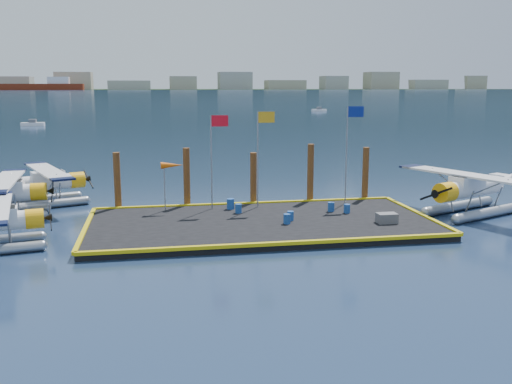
# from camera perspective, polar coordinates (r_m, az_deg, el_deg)

# --- Properties ---
(ground) EXTENTS (4000.00, 4000.00, 0.00)m
(ground) POSITION_cam_1_polar(r_m,az_deg,el_deg) (33.78, 0.50, -3.54)
(ground) COLOR #182948
(ground) RESTS_ON ground
(dock) EXTENTS (20.00, 10.00, 0.40)m
(dock) POSITION_cam_1_polar(r_m,az_deg,el_deg) (33.73, 0.50, -3.21)
(dock) COLOR black
(dock) RESTS_ON ground
(dock_bumpers) EXTENTS (20.25, 10.25, 0.18)m
(dock_bumpers) POSITION_cam_1_polar(r_m,az_deg,el_deg) (33.66, 0.50, -2.73)
(dock_bumpers) COLOR gold
(dock_bumpers) RESTS_ON dock
(far_backdrop) EXTENTS (3050.00, 2050.00, 810.00)m
(far_backdrop) POSITION_cam_1_polar(r_m,az_deg,el_deg) (1786.70, -2.40, 10.76)
(far_backdrop) COLOR black
(far_backdrop) RESTS_ON ground
(seaplane_b) EXTENTS (8.38, 9.24, 3.28)m
(seaplane_b) POSITION_cam_1_polar(r_m,az_deg,el_deg) (39.20, -24.23, -0.36)
(seaplane_b) COLOR #8F949C
(seaplane_b) RESTS_ON ground
(seaplane_c) EXTENTS (8.66, 9.15, 3.32)m
(seaplane_c) POSITION_cam_1_polar(r_m,az_deg,el_deg) (42.08, -20.54, 0.63)
(seaplane_c) COLOR #8F949C
(seaplane_c) RESTS_ON ground
(seaplane_d) EXTENTS (9.38, 9.87, 3.60)m
(seaplane_d) POSITION_cam_1_polar(r_m,az_deg,el_deg) (39.14, 20.69, 0.09)
(seaplane_d) COLOR #8F949C
(seaplane_d) RESTS_ON ground
(drum_0) EXTENTS (0.41, 0.41, 0.57)m
(drum_0) POSITION_cam_1_polar(r_m,az_deg,el_deg) (35.63, -1.77, -1.66)
(drum_0) COLOR #1A4591
(drum_0) RESTS_ON dock
(drum_1) EXTENTS (0.40, 0.40, 0.56)m
(drum_1) POSITION_cam_1_polar(r_m,az_deg,el_deg) (33.71, 3.45, -2.40)
(drum_1) COLOR #1A4591
(drum_1) RESTS_ON dock
(drum_2) EXTENTS (0.41, 0.41, 0.58)m
(drum_2) POSITION_cam_1_polar(r_m,az_deg,el_deg) (36.36, 7.52, -1.48)
(drum_2) COLOR #1A4591
(drum_2) RESTS_ON dock
(drum_3) EXTENTS (0.41, 0.41, 0.57)m
(drum_3) POSITION_cam_1_polar(r_m,az_deg,el_deg) (32.92, 3.11, -2.70)
(drum_3) COLOR #1A4591
(drum_3) RESTS_ON dock
(drum_4) EXTENTS (0.39, 0.39, 0.55)m
(drum_4) POSITION_cam_1_polar(r_m,az_deg,el_deg) (36.06, 9.08, -1.65)
(drum_4) COLOR #1A4591
(drum_4) RESTS_ON dock
(drum_5) EXTENTS (0.48, 0.48, 0.68)m
(drum_5) POSITION_cam_1_polar(r_m,az_deg,el_deg) (36.74, -2.57, -1.20)
(drum_5) COLOR #1A4591
(drum_5) RESTS_ON dock
(crate) EXTENTS (1.13, 0.76, 0.57)m
(crate) POSITION_cam_1_polar(r_m,az_deg,el_deg) (33.95, 12.94, -2.55)
(crate) COLOR #56555A
(crate) RESTS_ON dock
(flagpole_red) EXTENTS (1.14, 0.08, 6.00)m
(flagpole_red) POSITION_cam_1_polar(r_m,az_deg,el_deg) (36.37, -4.17, 4.50)
(flagpole_red) COLOR gray
(flagpole_red) RESTS_ON dock
(flagpole_yellow) EXTENTS (1.14, 0.08, 6.20)m
(flagpole_yellow) POSITION_cam_1_polar(r_m,az_deg,el_deg) (36.80, 0.48, 4.78)
(flagpole_yellow) COLOR gray
(flagpole_yellow) RESTS_ON dock
(flagpole_blue) EXTENTS (1.14, 0.08, 6.50)m
(flagpole_blue) POSITION_cam_1_polar(r_m,az_deg,el_deg) (38.35, 9.35, 5.14)
(flagpole_blue) COLOR gray
(flagpole_blue) RESTS_ON dock
(windsock) EXTENTS (1.40, 0.44, 3.12)m
(windsock) POSITION_cam_1_polar(r_m,az_deg,el_deg) (36.33, -8.44, 2.55)
(windsock) COLOR gray
(windsock) RESTS_ON dock
(piling_0) EXTENTS (0.44, 0.44, 4.00)m
(piling_0) POSITION_cam_1_polar(r_m,az_deg,el_deg) (38.16, -13.69, 0.88)
(piling_0) COLOR #4B2715
(piling_0) RESTS_ON ground
(piling_1) EXTENTS (0.44, 0.44, 4.20)m
(piling_1) POSITION_cam_1_polar(r_m,az_deg,el_deg) (38.13, -6.94, 1.25)
(piling_1) COLOR #4B2715
(piling_1) RESTS_ON ground
(piling_2) EXTENTS (0.44, 0.44, 3.80)m
(piling_2) POSITION_cam_1_polar(r_m,az_deg,el_deg) (38.67, -0.26, 1.17)
(piling_2) COLOR #4B2715
(piling_2) RESTS_ON ground
(piling_3) EXTENTS (0.44, 0.44, 4.30)m
(piling_3) POSITION_cam_1_polar(r_m,az_deg,el_deg) (39.52, 5.46, 1.69)
(piling_3) COLOR #4B2715
(piling_3) RESTS_ON ground
(piling_4) EXTENTS (0.44, 0.44, 4.00)m
(piling_4) POSITION_cam_1_polar(r_m,az_deg,el_deg) (40.80, 10.88, 1.62)
(piling_4) COLOR #4B2715
(piling_4) RESTS_ON ground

